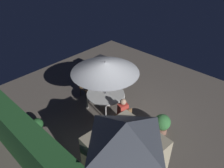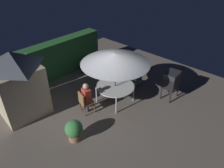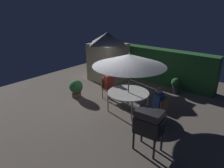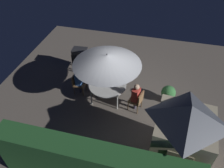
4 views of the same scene
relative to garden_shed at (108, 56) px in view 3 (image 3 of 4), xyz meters
name	(u,v)px [view 3 (image 3 of 4)]	position (x,y,z in m)	size (l,w,h in m)	color
ground_plane	(115,106)	(2.20, -2.15, -1.26)	(11.00, 11.00, 0.00)	#6B6056
hedge_backdrop	(159,66)	(2.20, 1.35, -0.40)	(5.54, 0.63, 1.71)	#28602D
garden_shed	(108,56)	(0.00, 0.00, 0.00)	(1.80, 1.83, 2.47)	#C6B793
patio_table	(128,93)	(2.80, -2.14, -0.57)	(1.51, 1.51, 0.74)	white
patio_umbrella	(129,60)	(2.80, -2.14, 0.68)	(2.57, 2.57, 2.20)	#4C4C51
bbq_grill	(149,123)	(4.50, -3.63, -0.41)	(0.74, 0.55, 1.20)	black
chair_near_shed	(108,87)	(1.52, -1.78, -0.74)	(0.57, 0.57, 0.90)	olive
chair_far_side	(160,109)	(4.11, -2.17, -0.74)	(0.48, 0.47, 0.90)	olive
potted_plant_by_shed	(76,88)	(0.38, -2.55, -0.84)	(0.58, 0.58, 0.76)	#936651
potted_plant_by_grill	(176,85)	(3.49, 0.55, -0.85)	(0.42, 0.42, 0.70)	#4C4C51
person_in_red	(109,81)	(1.60, -1.80, -0.47)	(0.32, 0.39, 1.26)	#CC3D33
person_in_blue	(158,101)	(4.02, -2.17, -0.47)	(0.25, 0.35, 1.26)	#3866B2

